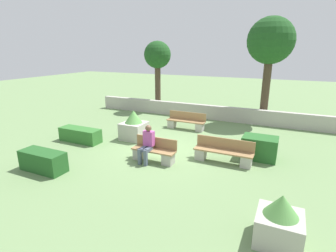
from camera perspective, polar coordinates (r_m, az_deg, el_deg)
ground_plane at (r=10.63m, az=-1.50°, el=-5.30°), size 60.00×60.00×0.00m
perimeter_wall at (r=15.53m, az=7.88°, el=3.11°), size 14.18×0.30×0.81m
bench_front at (r=9.55m, az=-3.07°, el=-5.83°), size 1.64×0.48×0.85m
bench_left_side at (r=9.64m, az=11.94°, el=-5.86°), size 2.10×0.48×0.85m
bench_right_side at (r=13.37m, az=3.92°, el=0.74°), size 1.98×0.49×0.85m
person_seated_man at (r=9.38m, az=-4.55°, el=-3.47°), size 0.38×0.63×1.35m
hedge_block_near_left at (r=10.29m, az=19.29°, el=-4.50°), size 1.23×0.85×0.84m
hedge_block_near_right at (r=9.74m, az=-25.54°, el=-6.90°), size 1.61×0.64×0.68m
hedge_block_mid_left at (r=12.16m, az=-18.56°, el=-1.86°), size 1.92×0.64×0.60m
planter_corner_left at (r=6.21m, az=23.11°, el=-18.67°), size 0.92×0.92×1.11m
planter_corner_right at (r=11.88m, az=-7.44°, el=-0.11°), size 1.03×1.03×1.33m
tree_leftmost at (r=17.25m, az=-2.30°, el=14.72°), size 1.71×1.71×4.45m
tree_center_left at (r=15.11m, az=21.42°, el=16.52°), size 2.40×2.40×5.56m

